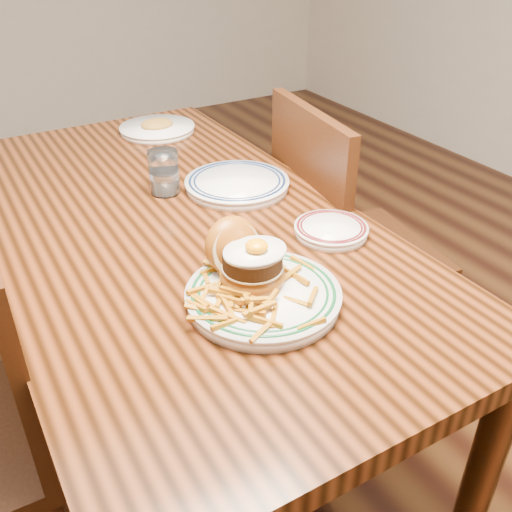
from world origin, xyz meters
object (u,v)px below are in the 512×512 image
table (174,249)px  chair_right (341,244)px  side_plate (331,229)px  main_plate (258,282)px

table → chair_right: (0.55, 0.01, -0.15)m
table → side_plate: bearing=-42.2°
chair_right → table: bearing=8.8°
chair_right → side_plate: bearing=53.9°
table → side_plate: (0.29, -0.26, 0.10)m
table → side_plate: 0.40m
main_plate → side_plate: bearing=21.5°
table → side_plate: side_plate is taller
chair_right → main_plate: 0.73m
table → main_plate: 0.42m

